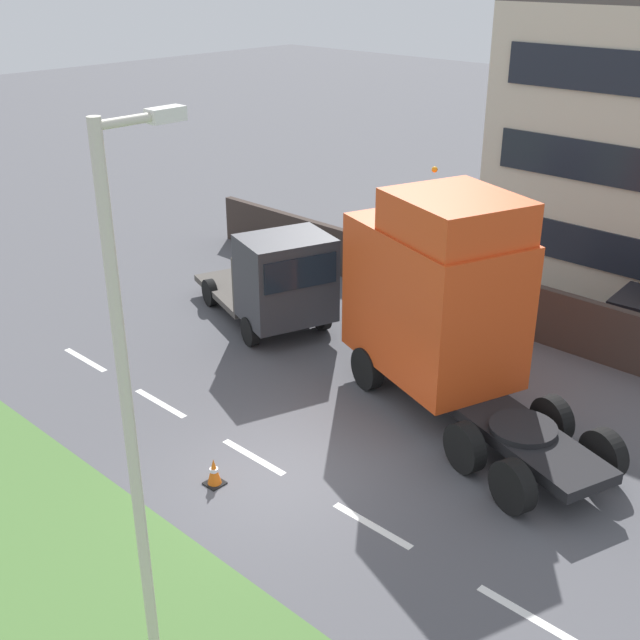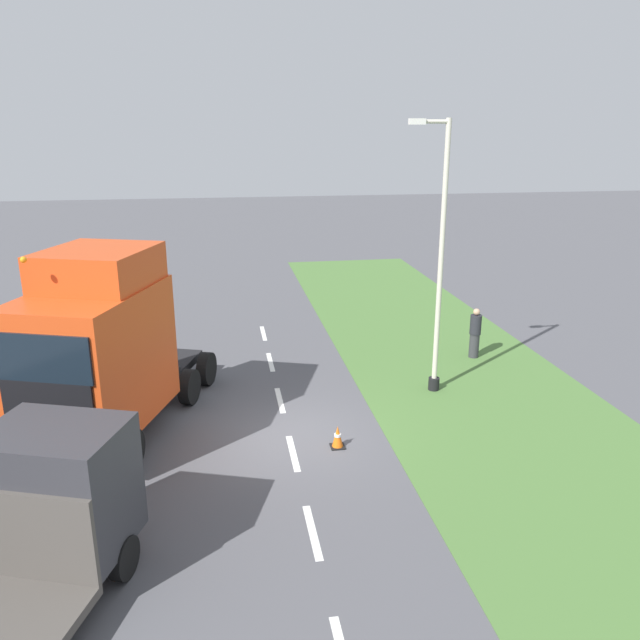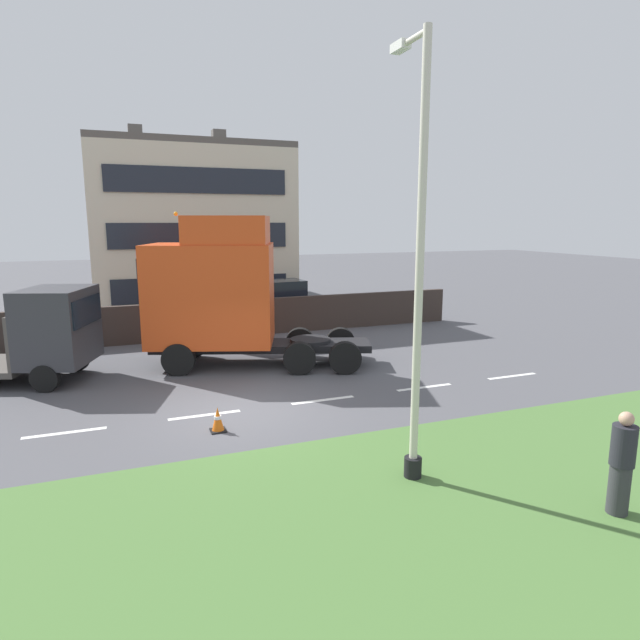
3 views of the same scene
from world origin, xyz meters
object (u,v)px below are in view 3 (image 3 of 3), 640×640
parked_car (276,304)px  traffic_cone_lead (218,419)px  lorry_cab (219,292)px  lamp_post (417,284)px  pedestrian (622,464)px  flatbed_truck (45,333)px

parked_car → traffic_cone_lead: (-11.89, 4.91, -0.73)m
lorry_cab → parked_car: lorry_cab is taller
lamp_post → pedestrian: size_ratio=4.48×
lamp_post → pedestrian: lamp_post is taller
lorry_cab → lamp_post: bearing=-149.2°
lorry_cab → pedestrian: lorry_cab is taller
flatbed_truck → lorry_cab: bearing=108.2°
lorry_cab → pedestrian: bearing=-140.1°
flatbed_truck → parked_car: flatbed_truck is taller
flatbed_truck → pedestrian: bearing=58.7°
parked_car → pedestrian: 17.85m
lamp_post → pedestrian: (-2.41, -2.52, -2.82)m
lorry_cab → flatbed_truck: lorry_cab is taller
lamp_post → traffic_cone_lead: lamp_post is taller
lamp_post → traffic_cone_lead: bearing=40.8°
flatbed_truck → parked_car: 10.88m
pedestrian → traffic_cone_lead: size_ratio=3.08×
flatbed_truck → traffic_cone_lead: (-5.81, -4.10, -1.21)m
lorry_cab → flatbed_truck: size_ratio=1.36×
pedestrian → traffic_cone_lead: bearing=43.2°
flatbed_truck → lamp_post: (-9.34, -7.15, 2.21)m
lorry_cab → traffic_cone_lead: lorry_cab is taller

